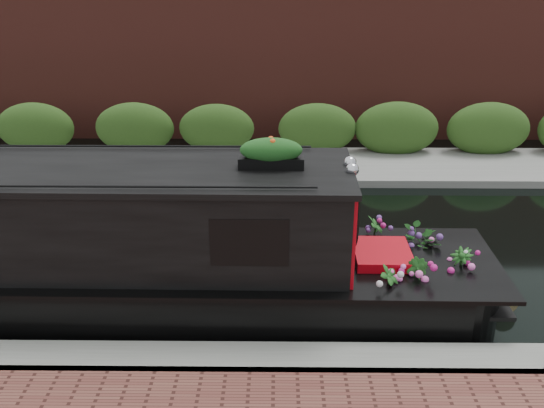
{
  "coord_description": "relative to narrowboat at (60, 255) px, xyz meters",
  "views": [
    {
      "loc": [
        1.43,
        -9.35,
        4.8
      ],
      "look_at": [
        1.34,
        -0.6,
        1.12
      ],
      "focal_mm": 40.0,
      "sensor_mm": 36.0,
      "label": 1
    }
  ],
  "objects": [
    {
      "name": "ground",
      "position": [
        1.65,
        1.78,
        -0.82
      ],
      "size": [
        80.0,
        80.0,
        0.0
      ],
      "primitive_type": "plane",
      "color": "black",
      "rests_on": "ground"
    },
    {
      "name": "near_bank_coping",
      "position": [
        1.65,
        -1.52,
        -0.82
      ],
      "size": [
        40.0,
        0.6,
        0.5
      ],
      "primitive_type": "cube",
      "color": "gray",
      "rests_on": "ground"
    },
    {
      "name": "far_bank_path",
      "position": [
        1.65,
        5.98,
        -0.82
      ],
      "size": [
        40.0,
        2.4,
        0.34
      ],
      "primitive_type": "cube",
      "color": "gray",
      "rests_on": "ground"
    },
    {
      "name": "far_hedge",
      "position": [
        1.65,
        6.88,
        -0.82
      ],
      "size": [
        40.0,
        1.1,
        2.8
      ],
      "primitive_type": "cube",
      "color": "#2B4C19",
      "rests_on": "ground"
    },
    {
      "name": "far_brick_wall",
      "position": [
        1.65,
        8.98,
        -0.82
      ],
      "size": [
        40.0,
        1.0,
        8.0
      ],
      "primitive_type": "cube",
      "color": "maroon",
      "rests_on": "ground"
    },
    {
      "name": "narrowboat",
      "position": [
        0.0,
        0.0,
        0.0
      ],
      "size": [
        11.8,
        2.18,
        2.77
      ],
      "rotation": [
        0.0,
        0.0,
        -0.01
      ],
      "color": "black",
      "rests_on": "ground"
    },
    {
      "name": "rope_fender",
      "position": [
        6.35,
        -0.0,
        -0.67
      ],
      "size": [
        0.3,
        0.33,
        0.3
      ],
      "primitive_type": "cylinder",
      "rotation": [
        1.57,
        0.0,
        0.0
      ],
      "color": "brown",
      "rests_on": "ground"
    }
  ]
}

